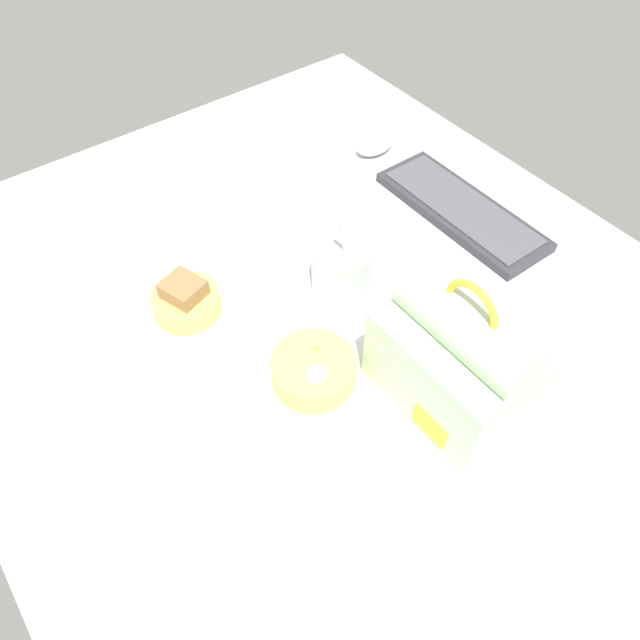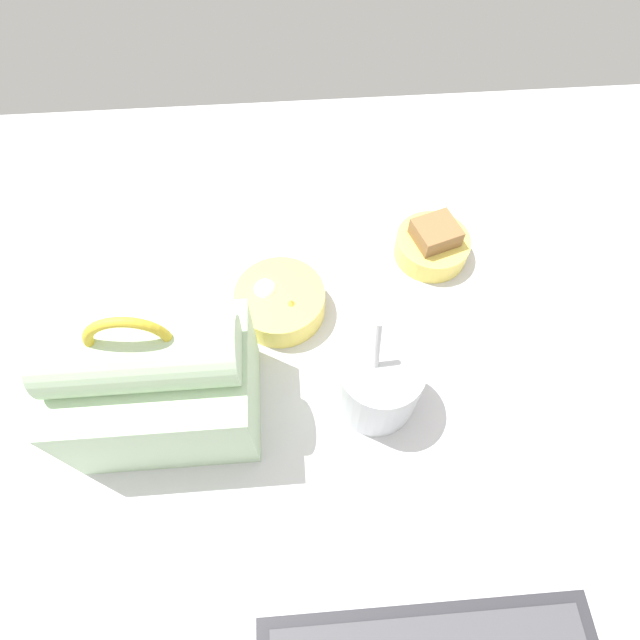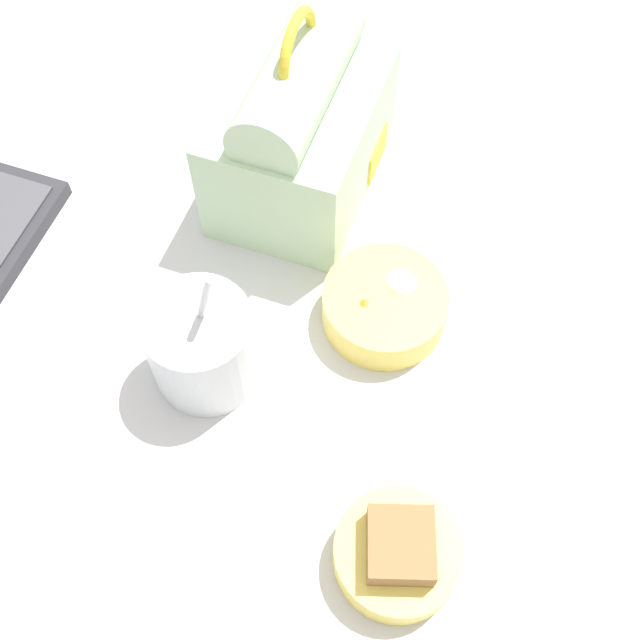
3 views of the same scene
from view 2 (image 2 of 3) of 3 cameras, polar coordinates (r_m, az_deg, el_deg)
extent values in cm
cube|color=silver|center=(68.13, -0.40, -5.37)|extent=(140.00, 110.00, 2.00)
cube|color=#B7D6AD|center=(61.32, -17.43, -7.55)|extent=(21.11, 14.97, 13.33)
cylinder|color=#B7D6AD|center=(53.79, -19.83, -3.95)|extent=(20.05, 7.33, 7.33)
cube|color=yellow|center=(68.13, -19.27, -2.74)|extent=(5.91, 0.30, 4.00)
torus|color=yellow|center=(51.03, -20.92, -2.31)|extent=(8.39, 1.00, 8.39)
cylinder|color=silver|center=(61.09, 6.65, -7.26)|extent=(10.14, 10.14, 9.87)
cylinder|color=olive|center=(56.88, 7.12, -5.44)|extent=(8.92, 8.92, 0.60)
cylinder|color=silver|center=(55.74, 6.43, -4.45)|extent=(0.70, 3.43, 11.18)
cylinder|color=#EFD65B|center=(77.27, 12.63, 8.19)|extent=(10.94, 10.94, 3.66)
cube|color=olive|center=(75.74, 12.92, 9.13)|extent=(7.41, 7.06, 5.13)
cylinder|color=#EFD65B|center=(69.67, -4.56, 2.09)|extent=(12.48, 12.48, 4.22)
ellipsoid|color=white|center=(69.14, -6.21, 3.24)|extent=(3.40, 3.40, 3.99)
cone|color=#EFBC47|center=(67.71, -3.26, 1.45)|extent=(5.64, 5.64, 3.59)
sphere|color=black|center=(71.69, -4.99, 4.67)|extent=(1.50, 1.50, 1.50)
sphere|color=black|center=(71.30, -5.39, 4.16)|extent=(1.50, 1.50, 1.50)
sphere|color=black|center=(70.80, -5.43, 3.57)|extent=(1.50, 1.50, 1.50)
sphere|color=black|center=(70.34, -5.08, 3.05)|extent=(1.50, 1.50, 1.50)
camera|label=1|loc=(0.83, -69.18, 49.80)|focal=35.00mm
camera|label=3|loc=(0.60, 66.06, 50.71)|focal=45.00mm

